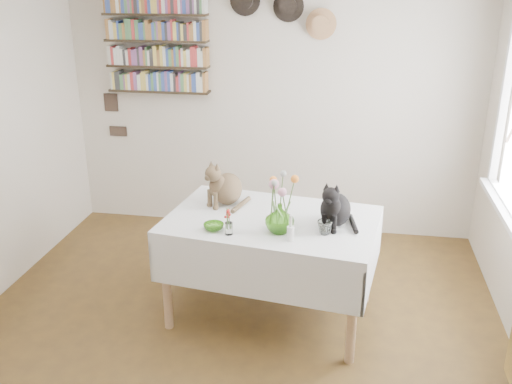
% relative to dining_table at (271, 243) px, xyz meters
% --- Properties ---
extents(room, '(4.08, 4.58, 2.58)m').
position_rel_dining_table_xyz_m(room, '(-0.24, -0.60, 0.64)').
color(room, brown).
rests_on(room, ground).
extents(dining_table, '(1.63, 1.17, 0.81)m').
position_rel_dining_table_xyz_m(dining_table, '(0.00, 0.00, 0.00)').
color(dining_table, white).
rests_on(dining_table, room).
extents(tabby_cat, '(0.39, 0.40, 0.37)m').
position_rel_dining_table_xyz_m(tabby_cat, '(-0.38, 0.24, 0.38)').
color(tabby_cat, brown).
rests_on(tabby_cat, dining_table).
extents(black_cat, '(0.31, 0.35, 0.35)m').
position_rel_dining_table_xyz_m(black_cat, '(0.46, -0.02, 0.38)').
color(black_cat, black).
rests_on(black_cat, dining_table).
extents(flower_vase, '(0.22, 0.22, 0.21)m').
position_rel_dining_table_xyz_m(flower_vase, '(0.09, -0.22, 0.30)').
color(flower_vase, '#7FCD46').
rests_on(flower_vase, dining_table).
extents(green_bowl, '(0.18, 0.18, 0.04)m').
position_rel_dining_table_xyz_m(green_bowl, '(-0.37, -0.26, 0.22)').
color(green_bowl, '#7FCD46').
rests_on(green_bowl, dining_table).
extents(drinking_glass, '(0.11, 0.11, 0.10)m').
position_rel_dining_table_xyz_m(drinking_glass, '(0.39, -0.20, 0.25)').
color(drinking_glass, white).
rests_on(drinking_glass, dining_table).
extents(candlestick, '(0.05, 0.05, 0.18)m').
position_rel_dining_table_xyz_m(candlestick, '(0.17, -0.34, 0.26)').
color(candlestick, white).
rests_on(candlestick, dining_table).
extents(berry_jar, '(0.05, 0.05, 0.22)m').
position_rel_dining_table_xyz_m(berry_jar, '(-0.25, -0.31, 0.30)').
color(berry_jar, white).
rests_on(berry_jar, dining_table).
extents(porcelain_figurine, '(0.04, 0.04, 0.08)m').
position_rel_dining_table_xyz_m(porcelain_figurine, '(0.46, -0.09, 0.24)').
color(porcelain_figurine, white).
rests_on(porcelain_figurine, dining_table).
extents(flower_bouquet, '(0.17, 0.12, 0.39)m').
position_rel_dining_table_xyz_m(flower_bouquet, '(0.08, -0.21, 0.54)').
color(flower_bouquet, '#4C7233').
rests_on(flower_bouquet, flower_vase).
extents(bookshelf_unit, '(1.00, 0.16, 0.91)m').
position_rel_dining_table_xyz_m(bookshelf_unit, '(-1.34, 1.56, 1.23)').
color(bookshelf_unit, black).
rests_on(bookshelf_unit, room).
extents(wall_hats, '(0.98, 0.09, 0.48)m').
position_rel_dining_table_xyz_m(wall_hats, '(-0.13, 1.59, 1.56)').
color(wall_hats, black).
rests_on(wall_hats, room).
extents(wall_art_plaques, '(0.21, 0.02, 0.44)m').
position_rel_dining_table_xyz_m(wall_art_plaques, '(-1.87, 1.63, 0.51)').
color(wall_art_plaques, '#38281E').
rests_on(wall_art_plaques, room).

